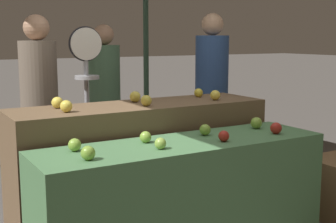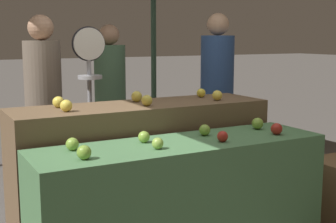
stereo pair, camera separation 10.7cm
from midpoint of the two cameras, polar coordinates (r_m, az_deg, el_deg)
name	(u,v)px [view 2 (the right image)]	position (r m, az deg, el deg)	size (l,w,h in m)	color
display_counter_front	(182,203)	(3.09, 2.74, -11.04)	(1.93, 0.55, 0.81)	#4C7A4C
display_counter_back	(142,168)	(3.57, -2.27, -6.86)	(1.93, 0.55, 0.98)	brown
apple_front_0	(84,152)	(2.58, -9.04, -4.95)	(0.08, 0.08, 0.08)	#7AA338
apple_front_1	(158,143)	(2.78, -0.17, -3.91)	(0.07, 0.07, 0.07)	#8EB247
apple_front_2	(223,136)	(3.00, 7.68, -3.03)	(0.07, 0.07, 0.07)	#AD281E
apple_front_3	(277,129)	(3.29, 14.01, -2.07)	(0.08, 0.08, 0.08)	#AD281E
apple_front_4	(72,144)	(2.79, -10.52, -3.94)	(0.08, 0.08, 0.08)	#84AD3D
apple_front_5	(144,137)	(2.95, -1.92, -3.12)	(0.07, 0.07, 0.07)	#84AD3D
apple_front_6	(205,130)	(3.18, 5.46, -2.26)	(0.08, 0.08, 0.08)	#84AD3D
apple_front_7	(258,124)	(3.45, 11.74, -1.45)	(0.08, 0.08, 0.08)	#84AD3D
apple_back_0	(66,106)	(3.15, -11.36, 0.69)	(0.08, 0.08, 0.08)	yellow
apple_back_1	(147,100)	(3.36, -1.68, 1.35)	(0.08, 0.08, 0.08)	gold
apple_back_2	(217,95)	(3.68, 6.85, 1.96)	(0.08, 0.08, 0.08)	yellow
apple_back_3	(58,102)	(3.35, -12.34, 1.13)	(0.08, 0.08, 0.08)	yellow
apple_back_4	(137,97)	(3.57, -2.98, 1.83)	(0.08, 0.08, 0.08)	gold
apple_back_5	(201,93)	(3.86, 4.85, 2.27)	(0.07, 0.07, 0.07)	gold
produce_scale	(90,78)	(3.90, -8.75, 4.01)	(0.28, 0.20, 1.55)	#99999E
person_vendor_at_scale	(44,96)	(4.15, -14.23, 1.85)	(0.41, 0.41, 1.66)	#2D2D38
person_customer_left	(217,84)	(4.85, 6.63, 3.38)	(0.40, 0.40, 1.71)	#2D2D38
person_customer_right	(110,90)	(4.88, -6.44, 2.64)	(0.42, 0.42, 1.60)	#2D2D38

